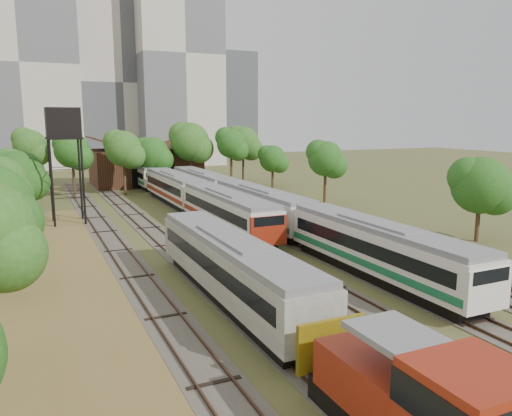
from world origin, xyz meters
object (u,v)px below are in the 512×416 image
railcar_red_set (197,198)px  water_tower (63,126)px  railcar_green_set (261,207)px  shunter_locomotive (425,407)px

railcar_red_set → water_tower: (-12.58, 2.02, 7.52)m
railcar_green_set → water_tower: water_tower is taller
water_tower → shunter_locomotive: bearing=-81.0°
railcar_red_set → railcar_green_set: bearing=-61.6°
water_tower → railcar_red_set: bearing=-9.1°
railcar_red_set → water_tower: size_ratio=3.08×
railcar_green_set → shunter_locomotive: 33.80m
shunter_locomotive → water_tower: (-6.58, 41.70, 7.57)m
railcar_red_set → railcar_green_set: size_ratio=0.66×
shunter_locomotive → water_tower: 42.88m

